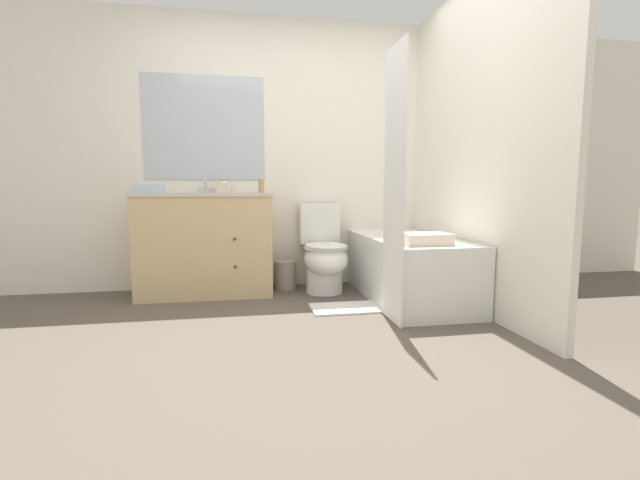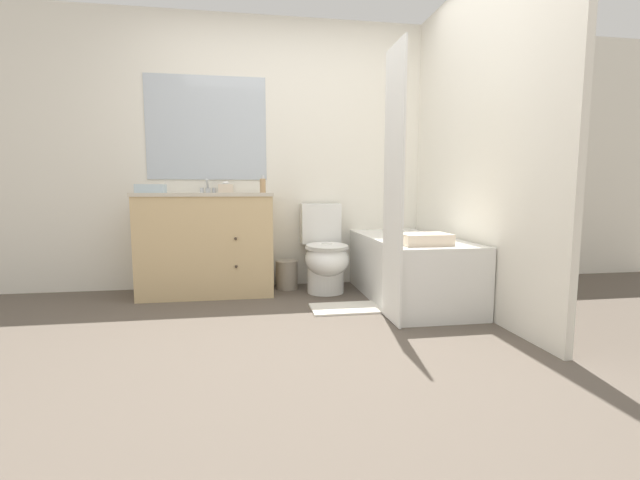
{
  "view_description": "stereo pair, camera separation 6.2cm",
  "coord_description": "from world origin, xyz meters",
  "px_view_note": "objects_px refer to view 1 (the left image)",
  "views": [
    {
      "loc": [
        -0.41,
        -2.46,
        0.91
      ],
      "look_at": [
        0.17,
        0.74,
        0.54
      ],
      "focal_mm": 24.0,
      "sensor_mm": 36.0,
      "label": 1
    },
    {
      "loc": [
        -0.35,
        -2.47,
        0.91
      ],
      "look_at": [
        0.17,
        0.74,
        0.54
      ],
      "focal_mm": 24.0,
      "sensor_mm": 36.0,
      "label": 2
    }
  ],
  "objects_px": {
    "sink_faucet": "(206,189)",
    "toilet": "(324,255)",
    "vanity_cabinet": "(206,243)",
    "wastebasket": "(285,275)",
    "hand_towel_folded": "(149,189)",
    "soap_dispenser": "(261,185)",
    "bath_towel_folded": "(425,239)",
    "bath_mat": "(346,308)",
    "bathtub": "(408,268)",
    "tissue_box": "(224,188)"
  },
  "relations": [
    {
      "from": "sink_faucet",
      "to": "toilet",
      "type": "distance_m",
      "value": 1.23
    },
    {
      "from": "bath_towel_folded",
      "to": "bath_mat",
      "type": "xyz_separation_m",
      "value": [
        -0.51,
        0.27,
        -0.56
      ]
    },
    {
      "from": "vanity_cabinet",
      "to": "bath_mat",
      "type": "bearing_deg",
      "value": -32.45
    },
    {
      "from": "wastebasket",
      "to": "hand_towel_folded",
      "type": "bearing_deg",
      "value": -168.79
    },
    {
      "from": "vanity_cabinet",
      "to": "wastebasket",
      "type": "xyz_separation_m",
      "value": [
        0.7,
        0.08,
        -0.32
      ]
    },
    {
      "from": "tissue_box",
      "to": "hand_towel_folded",
      "type": "bearing_deg",
      "value": -154.64
    },
    {
      "from": "toilet",
      "to": "wastebasket",
      "type": "relative_size",
      "value": 3.0
    },
    {
      "from": "vanity_cabinet",
      "to": "bath_towel_folded",
      "type": "xyz_separation_m",
      "value": [
        1.61,
        -0.97,
        0.11
      ]
    },
    {
      "from": "toilet",
      "to": "tissue_box",
      "type": "height_order",
      "value": "tissue_box"
    },
    {
      "from": "sink_faucet",
      "to": "toilet",
      "type": "bearing_deg",
      "value": -15.75
    },
    {
      "from": "sink_faucet",
      "to": "hand_towel_folded",
      "type": "height_order",
      "value": "sink_faucet"
    },
    {
      "from": "wastebasket",
      "to": "bathtub",
      "type": "bearing_deg",
      "value": -28.94
    },
    {
      "from": "soap_dispenser",
      "to": "bath_towel_folded",
      "type": "relative_size",
      "value": 0.45
    },
    {
      "from": "vanity_cabinet",
      "to": "bath_towel_folded",
      "type": "distance_m",
      "value": 1.88
    },
    {
      "from": "vanity_cabinet",
      "to": "bathtub",
      "type": "distance_m",
      "value": 1.76
    },
    {
      "from": "vanity_cabinet",
      "to": "bath_mat",
      "type": "height_order",
      "value": "vanity_cabinet"
    },
    {
      "from": "hand_towel_folded",
      "to": "sink_faucet",
      "type": "bearing_deg",
      "value": 38.53
    },
    {
      "from": "sink_faucet",
      "to": "tissue_box",
      "type": "xyz_separation_m",
      "value": [
        0.16,
        -0.06,
        0.01
      ]
    },
    {
      "from": "wastebasket",
      "to": "bath_mat",
      "type": "xyz_separation_m",
      "value": [
        0.39,
        -0.77,
        -0.12
      ]
    },
    {
      "from": "soap_dispenser",
      "to": "sink_faucet",
      "type": "bearing_deg",
      "value": 166.81
    },
    {
      "from": "wastebasket",
      "to": "hand_towel_folded",
      "type": "xyz_separation_m",
      "value": [
        -1.13,
        -0.22,
        0.8
      ]
    },
    {
      "from": "tissue_box",
      "to": "soap_dispenser",
      "type": "relative_size",
      "value": 0.92
    },
    {
      "from": "hand_towel_folded",
      "to": "bath_mat",
      "type": "height_order",
      "value": "hand_towel_folded"
    },
    {
      "from": "bath_towel_folded",
      "to": "wastebasket",
      "type": "bearing_deg",
      "value": 130.89
    },
    {
      "from": "vanity_cabinet",
      "to": "bathtub",
      "type": "relative_size",
      "value": 0.79
    },
    {
      "from": "vanity_cabinet",
      "to": "soap_dispenser",
      "type": "height_order",
      "value": "soap_dispenser"
    },
    {
      "from": "bathtub",
      "to": "bath_mat",
      "type": "distance_m",
      "value": 0.69
    },
    {
      "from": "wastebasket",
      "to": "toilet",
      "type": "bearing_deg",
      "value": -28.31
    },
    {
      "from": "wastebasket",
      "to": "bath_mat",
      "type": "relative_size",
      "value": 0.49
    },
    {
      "from": "tissue_box",
      "to": "soap_dispenser",
      "type": "height_order",
      "value": "soap_dispenser"
    },
    {
      "from": "sink_faucet",
      "to": "hand_towel_folded",
      "type": "relative_size",
      "value": 0.63
    },
    {
      "from": "tissue_box",
      "to": "bath_towel_folded",
      "type": "bearing_deg",
      "value": -37.29
    },
    {
      "from": "bathtub",
      "to": "tissue_box",
      "type": "height_order",
      "value": "tissue_box"
    },
    {
      "from": "toilet",
      "to": "hand_towel_folded",
      "type": "distance_m",
      "value": 1.57
    },
    {
      "from": "toilet",
      "to": "tissue_box",
      "type": "relative_size",
      "value": 5.56
    },
    {
      "from": "sink_faucet",
      "to": "vanity_cabinet",
      "type": "bearing_deg",
      "value": -90.0
    },
    {
      "from": "wastebasket",
      "to": "bath_towel_folded",
      "type": "distance_m",
      "value": 1.45
    },
    {
      "from": "bath_towel_folded",
      "to": "toilet",
      "type": "bearing_deg",
      "value": 123.48
    },
    {
      "from": "hand_towel_folded",
      "to": "soap_dispenser",
      "type": "bearing_deg",
      "value": 13.54
    },
    {
      "from": "toilet",
      "to": "bathtub",
      "type": "xyz_separation_m",
      "value": [
        0.65,
        -0.37,
        -0.08
      ]
    },
    {
      "from": "vanity_cabinet",
      "to": "tissue_box",
      "type": "distance_m",
      "value": 0.52
    },
    {
      "from": "sink_faucet",
      "to": "bath_towel_folded",
      "type": "xyz_separation_m",
      "value": [
        1.61,
        -1.16,
        -0.36
      ]
    },
    {
      "from": "bath_mat",
      "to": "vanity_cabinet",
      "type": "bearing_deg",
      "value": 147.55
    },
    {
      "from": "hand_towel_folded",
      "to": "toilet",
      "type": "bearing_deg",
      "value": 1.74
    },
    {
      "from": "toilet",
      "to": "bath_mat",
      "type": "xyz_separation_m",
      "value": [
        0.06,
        -0.59,
        -0.33
      ]
    },
    {
      "from": "toilet",
      "to": "bath_towel_folded",
      "type": "relative_size",
      "value": 2.3
    },
    {
      "from": "toilet",
      "to": "bath_towel_folded",
      "type": "height_order",
      "value": "toilet"
    },
    {
      "from": "hand_towel_folded",
      "to": "bath_mat",
      "type": "distance_m",
      "value": 1.86
    },
    {
      "from": "vanity_cabinet",
      "to": "wastebasket",
      "type": "relative_size",
      "value": 4.35
    },
    {
      "from": "vanity_cabinet",
      "to": "wastebasket",
      "type": "distance_m",
      "value": 0.78
    }
  ]
}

